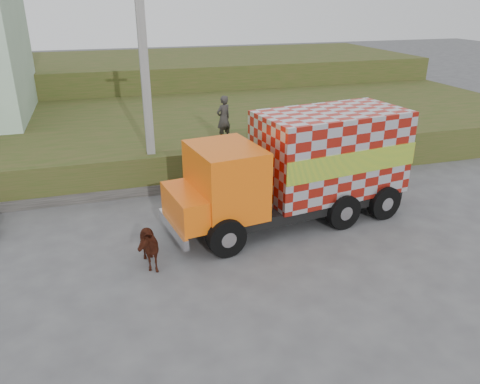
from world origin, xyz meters
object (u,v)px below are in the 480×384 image
object	(u,v)px
cargo_truck	(302,167)
pedestrian	(224,118)
utility_pole	(146,85)
cow	(145,245)

from	to	relation	value
cargo_truck	pedestrian	distance (m)	5.08
utility_pole	pedestrian	xyz separation A→B (m)	(3.11, 0.83, -1.64)
utility_pole	pedestrian	world-z (taller)	utility_pole
utility_pole	cargo_truck	xyz separation A→B (m)	(4.47, -4.03, -2.21)
utility_pole	pedestrian	bearing A→B (deg)	14.89
pedestrian	cow	bearing A→B (deg)	33.04
utility_pole	cargo_truck	bearing A→B (deg)	-42.08
cargo_truck	cow	xyz separation A→B (m)	(-5.38, -1.57, -1.22)
cargo_truck	cow	size ratio (longest dim) A/B	5.49
cargo_truck	pedestrian	bearing A→B (deg)	97.08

